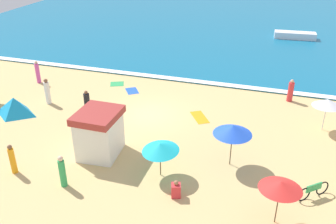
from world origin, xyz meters
name	(u,v)px	position (x,y,z in m)	size (l,w,h in m)	color
ground_plane	(149,114)	(0.00, 0.00, 0.00)	(60.00, 60.00, 0.00)	#D8B775
ocean_water	(223,19)	(0.00, 28.00, 0.05)	(60.00, 44.00, 0.10)	#146B93
wave_breaker_foam	(176,79)	(0.00, 6.30, 0.10)	(57.00, 0.70, 0.01)	white
lifeguard_cabana	(99,133)	(-0.90, -5.13, 1.30)	(2.14, 2.48, 2.54)	white
beach_umbrella_1	(160,147)	(2.83, -5.99, 1.64)	(2.60, 2.61, 1.93)	#4C3823
beach_umbrella_6	(233,130)	(5.99, -4.03, 2.09)	(2.70, 2.70, 2.34)	#4C3823
beach_umbrella_7	(281,186)	(8.48, -7.64, 1.92)	(2.06, 2.06, 2.13)	#4C3823
beach_umbrella_8	(328,103)	(10.79, 1.33, 1.82)	(2.42, 2.43, 2.08)	silver
beach_tent	(15,106)	(-8.35, -2.64, 0.61)	(2.22, 1.67, 1.21)	#1999D8
parked_bicycle	(313,190)	(10.04, -5.47, 0.38)	(1.41, 1.25, 0.76)	black
beachgoer_0	(62,172)	(-1.32, -8.20, 0.81)	(0.44, 0.44, 1.69)	green
beachgoer_1	(38,72)	(-10.17, 2.50, 0.86)	(0.36, 0.36, 1.79)	#D84CA5
beachgoer_2	(47,92)	(-7.26, -0.52, 0.87)	(0.43, 0.43, 1.83)	white
beachgoer_6	(176,190)	(4.03, -7.32, 0.37)	(0.54, 0.54, 0.87)	red
beachgoer_7	(12,159)	(-4.28, -8.02, 0.78)	(0.31, 0.31, 1.63)	orange
beachgoer_8	(87,103)	(-3.87, -1.13, 0.77)	(0.54, 0.54, 1.67)	black
beachgoer_10	(291,91)	(8.77, 4.96, 0.75)	(0.54, 0.54, 1.63)	red
beach_towel_0	(117,84)	(-4.18, 4.09, 0.01)	(1.32, 1.29, 0.01)	green
beach_towel_1	(200,117)	(3.29, 0.61, 0.01)	(1.61, 1.91, 0.01)	orange
beach_towel_3	(132,91)	(-2.54, 3.21, 0.01)	(1.39, 1.49, 0.01)	blue
small_boat_0	(295,35)	(8.93, 21.30, 0.45)	(4.37, 1.62, 0.70)	white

